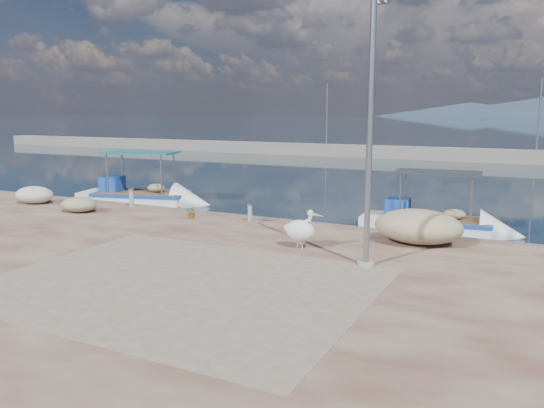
{
  "coord_description": "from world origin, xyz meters",
  "views": [
    {
      "loc": [
        8.51,
        -12.87,
        4.54
      ],
      "look_at": [
        0.0,
        3.8,
        1.3
      ],
      "focal_mm": 35.0,
      "sensor_mm": 36.0,
      "label": 1
    }
  ],
  "objects_px": {
    "boat_right": "(433,227)",
    "pelican": "(301,230)",
    "lamp_post": "(370,142)",
    "boat_left": "(141,199)",
    "bollard_near": "(250,212)"
  },
  "relations": [
    {
      "from": "boat_right",
      "to": "pelican",
      "type": "distance_m",
      "value": 6.99
    },
    {
      "from": "boat_left",
      "to": "boat_right",
      "type": "bearing_deg",
      "value": -14.65
    },
    {
      "from": "pelican",
      "to": "lamp_post",
      "type": "xyz_separation_m",
      "value": [
        2.29,
        -0.83,
        2.73
      ]
    },
    {
      "from": "boat_right",
      "to": "lamp_post",
      "type": "xyz_separation_m",
      "value": [
        -0.46,
        -7.19,
        3.58
      ]
    },
    {
      "from": "boat_right",
      "to": "lamp_post",
      "type": "relative_size",
      "value": 0.83
    },
    {
      "from": "lamp_post",
      "to": "boat_left",
      "type": "bearing_deg",
      "value": 153.12
    },
    {
      "from": "boat_left",
      "to": "pelican",
      "type": "xyz_separation_m",
      "value": [
        11.47,
        -6.15,
        0.83
      ]
    },
    {
      "from": "boat_right",
      "to": "pelican",
      "type": "height_order",
      "value": "boat_right"
    },
    {
      "from": "boat_left",
      "to": "pelican",
      "type": "distance_m",
      "value": 13.04
    },
    {
      "from": "boat_right",
      "to": "bollard_near",
      "type": "relative_size",
      "value": 8.63
    },
    {
      "from": "pelican",
      "to": "boat_left",
      "type": "bearing_deg",
      "value": 154.68
    },
    {
      "from": "boat_left",
      "to": "pelican",
      "type": "relative_size",
      "value": 5.37
    },
    {
      "from": "boat_left",
      "to": "bollard_near",
      "type": "bearing_deg",
      "value": -37.65
    },
    {
      "from": "boat_left",
      "to": "bollard_near",
      "type": "distance_m",
      "value": 8.79
    },
    {
      "from": "pelican",
      "to": "boat_right",
      "type": "bearing_deg",
      "value": 69.53
    }
  ]
}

